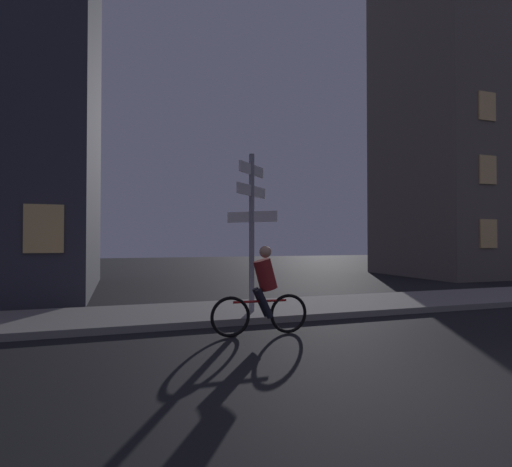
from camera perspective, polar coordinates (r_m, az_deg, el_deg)
sidewalk_kerb at (r=10.09m, az=4.53°, el=-10.33°), size 40.00×2.58×0.14m
signpost at (r=9.13m, az=-0.61°, el=2.09°), size 0.97×0.97×3.50m
cyclist at (r=7.46m, az=0.95°, el=-8.36°), size 1.82×0.33×1.61m
building_right_block at (r=24.94m, az=29.09°, el=14.13°), size 9.78×6.33×16.34m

